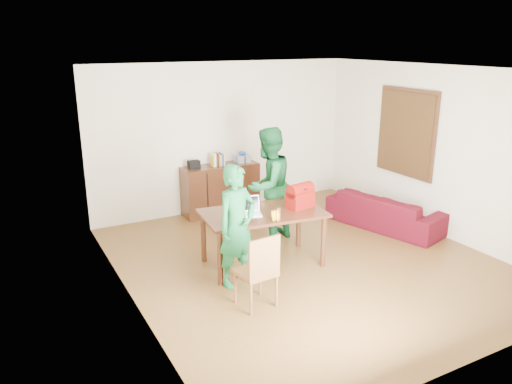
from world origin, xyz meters
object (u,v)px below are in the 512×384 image
red_bag (300,198)px  table (263,219)px  person_far (268,186)px  chair (256,285)px  sofa (385,211)px  laptop (249,212)px  bottle (278,213)px  person_near (237,226)px

red_bag → table: bearing=160.3°
table → person_far: size_ratio=0.98×
table → chair: chair is taller
red_bag → sofa: 2.12m
person_far → sofa: size_ratio=0.92×
laptop → bottle: laptop is taller
person_near → bottle: (0.61, 0.00, 0.08)m
person_far → bottle: 1.17m
chair → laptop: 1.18m
bottle → red_bag: 0.59m
person_near → person_far: (1.07, 1.08, 0.11)m
red_bag → person_near: bearing=-176.8°
chair → bottle: bearing=37.6°
person_far → red_bag: size_ratio=4.76×
table → bottle: bearing=-78.7°
table → bottle: (0.03, -0.36, 0.19)m
chair → red_bag: 1.62m
table → person_near: person_near is taller
table → person_far: 0.89m
table → chair: (-0.63, -0.98, -0.41)m
red_bag → person_far: bearing=84.1°
person_far → bottle: size_ratio=9.55×
table → chair: size_ratio=1.91×
table → red_bag: size_ratio=4.64×
table → person_near: (-0.58, -0.37, 0.12)m
table → red_bag: 0.61m
table → person_far: (0.49, 0.71, 0.22)m
table → person_near: 0.70m
person_near → red_bag: (1.13, 0.28, 0.12)m
laptop → chair: bearing=-94.5°
laptop → person_far: bearing=64.7°
table → person_near: size_ratio=1.10×
bottle → red_bag: red_bag is taller
chair → bottle: (0.66, 0.61, 0.61)m
table → bottle: bottle is taller
sofa → bottle: bearing=88.6°
person_far → sofa: 2.19m
chair → bottle: bottle is taller
person_near → person_far: size_ratio=0.88×
person_near → red_bag: 1.17m
chair → laptop: size_ratio=2.44×
person_far → bottle: (-0.46, -1.08, -0.03)m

